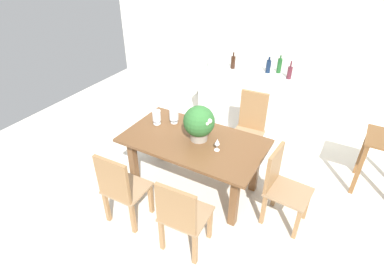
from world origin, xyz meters
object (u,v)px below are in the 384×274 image
at_px(chair_far_right, 250,126).
at_px(flower_centerpiece, 199,123).
at_px(kitchen_counter, 246,99).
at_px(dining_table, 194,147).
at_px(chair_foot_end, 281,184).
at_px(chair_near_right, 181,215).
at_px(wine_bottle_clear, 279,66).
at_px(chair_near_left, 121,187).
at_px(wine_bottle_tall, 290,72).
at_px(wine_bottle_dark, 210,62).
at_px(wine_bottle_green, 268,66).
at_px(crystal_vase_center_near, 157,116).
at_px(wine_bottle_amber, 233,62).
at_px(crystal_vase_left, 174,114).
at_px(wine_glass, 217,142).

xyz_separation_m(chair_far_right, flower_centerpiece, (-0.32, -0.90, 0.42)).
bearing_deg(chair_far_right, kitchen_counter, 109.69).
bearing_deg(chair_far_right, dining_table, -116.05).
height_order(chair_foot_end, chair_far_right, chair_far_right).
distance_m(chair_far_right, kitchen_counter, 0.95).
bearing_deg(kitchen_counter, chair_far_right, -66.04).
distance_m(chair_foot_end, chair_near_right, 1.17).
bearing_deg(wine_bottle_clear, kitchen_counter, -158.00).
xyz_separation_m(flower_centerpiece, kitchen_counter, (-0.06, 1.76, -0.48)).
xyz_separation_m(dining_table, chair_near_left, (-0.38, -0.92, -0.09)).
height_order(chair_far_right, wine_bottle_tall, wine_bottle_tall).
height_order(dining_table, chair_near_left, chair_near_left).
distance_m(chair_foot_end, wine_bottle_dark, 2.42).
bearing_deg(chair_near_right, wine_bottle_green, -90.22).
relative_size(chair_far_right, crystal_vase_center_near, 5.40).
distance_m(flower_centerpiece, wine_bottle_dark, 1.72).
distance_m(dining_table, chair_far_right, 1.01).
xyz_separation_m(wine_bottle_clear, wine_bottle_amber, (-0.70, -0.18, -0.01)).
bearing_deg(dining_table, chair_far_right, 68.21).
bearing_deg(wine_bottle_amber, crystal_vase_left, -94.59).
xyz_separation_m(chair_near_left, wine_bottle_amber, (0.09, 2.71, 0.56)).
bearing_deg(wine_bottle_amber, crystal_vase_center_near, -100.12).
height_order(chair_foot_end, wine_bottle_green, wine_bottle_green).
bearing_deg(crystal_vase_center_near, wine_bottle_amber, 79.88).
bearing_deg(wine_bottle_amber, chair_near_right, -75.93).
distance_m(kitchen_counter, wine_bottle_green, 0.66).
xyz_separation_m(chair_near_left, wine_glass, (0.72, 0.87, 0.32)).
distance_m(dining_table, wine_bottle_dark, 1.79).
bearing_deg(crystal_vase_center_near, flower_centerpiece, -4.11).
xyz_separation_m(chair_near_left, crystal_vase_left, (-0.04, 1.14, 0.33)).
xyz_separation_m(chair_near_right, wine_bottle_green, (-0.13, 2.82, 0.57)).
bearing_deg(kitchen_counter, chair_near_left, -97.73).
distance_m(chair_near_left, wine_glass, 1.17).
height_order(flower_centerpiece, crystal_vase_center_near, flower_centerpiece).
bearing_deg(crystal_vase_center_near, kitchen_counter, 71.15).
xyz_separation_m(chair_foot_end, crystal_vase_center_near, (-1.70, 0.08, 0.33)).
height_order(chair_near_left, flower_centerpiece, flower_centerpiece).
height_order(chair_foot_end, wine_bottle_tall, wine_bottle_tall).
distance_m(flower_centerpiece, wine_bottle_clear, 1.97).
height_order(chair_far_right, flower_centerpiece, flower_centerpiece).
xyz_separation_m(chair_far_right, wine_bottle_green, (-0.12, 0.96, 0.54)).
height_order(chair_foot_end, crystal_vase_left, crystal_vase_left).
height_order(chair_near_right, wine_bottle_dark, wine_bottle_dark).
bearing_deg(kitchen_counter, wine_bottle_tall, 1.26).
distance_m(crystal_vase_left, wine_bottle_tall, 1.91).
distance_m(chair_near_left, chair_near_right, 0.77).
height_order(chair_near_right, wine_bottle_green, wine_bottle_green).
relative_size(crystal_vase_left, wine_bottle_green, 0.84).
xyz_separation_m(wine_bottle_green, wine_bottle_amber, (-0.55, -0.11, -0.00)).
xyz_separation_m(kitchen_counter, wine_bottle_green, (0.26, 0.09, 0.59)).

